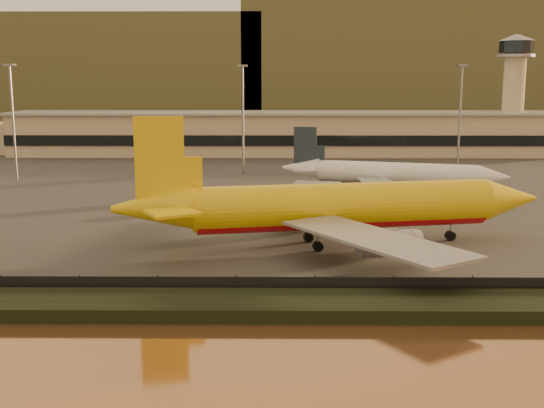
{
  "coord_description": "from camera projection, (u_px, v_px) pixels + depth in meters",
  "views": [
    {
      "loc": [
        -1.75,
        -79.76,
        22.07
      ],
      "look_at": [
        -2.58,
        12.0,
        5.39
      ],
      "focal_mm": 45.0,
      "sensor_mm": 36.0,
      "label": 1
    }
  ],
  "objects": [
    {
      "name": "gse_vehicle_white",
      "position": [
        162.0,
        209.0,
        112.74
      ],
      "size": [
        4.25,
        2.39,
        1.81
      ],
      "primitive_type": "cube",
      "rotation": [
        0.0,
        0.0,
        -0.15
      ],
      "color": "white",
      "rests_on": "tarmac"
    },
    {
      "name": "perimeter_fence",
      "position": [
        295.0,
        287.0,
        69.38
      ],
      "size": [
        300.0,
        0.05,
        2.2
      ],
      "primitive_type": "cube",
      "color": "black",
      "rests_on": "tarmac"
    },
    {
      "name": "terminal_building",
      "position": [
        236.0,
        134.0,
        204.93
      ],
      "size": [
        202.0,
        25.0,
        12.6
      ],
      "color": "tan",
      "rests_on": "tarmac"
    },
    {
      "name": "white_narrowbody_jet",
      "position": [
        392.0,
        174.0,
        133.02
      ],
      "size": [
        43.6,
        41.61,
        12.72
      ],
      "rotation": [
        0.0,
        0.0,
        -0.28
      ],
      "color": "white",
      "rests_on": "tarmac"
    },
    {
      "name": "gse_vehicle_yellow",
      "position": [
        299.0,
        219.0,
        104.88
      ],
      "size": [
        4.1,
        2.38,
        1.73
      ],
      "primitive_type": "cube",
      "rotation": [
        0.0,
        0.0,
        -0.18
      ],
      "color": "#DBB50B",
      "rests_on": "tarmac"
    },
    {
      "name": "ground",
      "position": [
        292.0,
        265.0,
        82.4
      ],
      "size": [
        900.0,
        900.0,
        0.0
      ],
      "primitive_type": "plane",
      "color": "black",
      "rests_on": "ground"
    },
    {
      "name": "control_tower",
      "position": [
        514.0,
        82.0,
        206.78
      ],
      "size": [
        11.2,
        11.2,
        35.5
      ],
      "color": "tan",
      "rests_on": "tarmac"
    },
    {
      "name": "dhl_cargo_jet",
      "position": [
        336.0,
        207.0,
        90.67
      ],
      "size": [
        58.4,
        56.36,
        17.51
      ],
      "rotation": [
        0.0,
        0.0,
        0.2
      ],
      "color": "#DBB50B",
      "rests_on": "tarmac"
    },
    {
      "name": "distant_hills",
      "position": [
        247.0,
        65.0,
        411.47
      ],
      "size": [
        470.0,
        160.0,
        70.0
      ],
      "color": "brown",
      "rests_on": "ground"
    },
    {
      "name": "embankment",
      "position": [
        296.0,
        306.0,
        65.55
      ],
      "size": [
        320.0,
        7.0,
        1.4
      ],
      "primitive_type": "cube",
      "color": "black",
      "rests_on": "ground"
    },
    {
      "name": "apron_light_masts",
      "position": [
        353.0,
        109.0,
        153.24
      ],
      "size": [
        152.2,
        12.2,
        25.4
      ],
      "color": "slate",
      "rests_on": "tarmac"
    },
    {
      "name": "tarmac",
      "position": [
        285.0,
        167.0,
        175.85
      ],
      "size": [
        320.0,
        220.0,
        0.2
      ],
      "primitive_type": "cube",
      "color": "#2D2D2D",
      "rests_on": "ground"
    }
  ]
}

